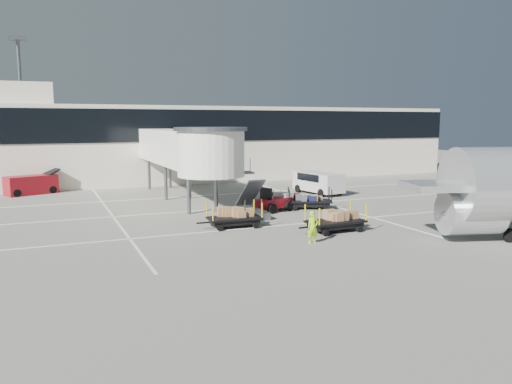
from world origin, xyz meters
TOP-DOWN VIEW (x-y plane):
  - ground at (0.00, 0.00)m, footprint 140.00×140.00m
  - lane_markings at (-0.67, 9.33)m, footprint 40.00×30.00m
  - terminal at (-0.35, 29.94)m, footprint 64.00×12.11m
  - jet_bridge at (-3.97, 12.26)m, footprint 5.70×20.40m
  - baggage_tug at (1.03, 6.88)m, footprint 2.96×2.46m
  - suitcase_cart at (3.73, 6.59)m, footprint 3.94×2.73m
  - box_cart_near at (1.16, -0.86)m, footprint 4.18×1.85m
  - box_cart_far at (-3.61, 2.63)m, footprint 3.98×1.76m
  - ground_worker at (-1.28, -2.81)m, footprint 0.64×0.43m
  - minivan at (8.22, 13.18)m, footprint 2.80×5.27m
  - belt_loader at (-15.25, 22.83)m, footprint 4.82×3.31m

SIDE VIEW (x-z plane):
  - ground at x=0.00m, z-range 0.00..0.00m
  - lane_markings at x=-0.67m, z-range 0.00..0.02m
  - suitcase_cart at x=3.73m, z-range -0.20..1.34m
  - box_cart_far at x=-3.61m, z-range -0.15..1.39m
  - baggage_tug at x=1.03m, z-range -0.24..1.52m
  - box_cart_near at x=1.16m, z-range -0.17..1.45m
  - belt_loader at x=-15.25m, z-range -0.26..1.92m
  - ground_worker at x=-1.28m, z-range 0.00..1.73m
  - minivan at x=8.22m, z-range 0.19..2.10m
  - terminal at x=-0.35m, z-range -3.49..11.71m
  - jet_bridge at x=-3.97m, z-range 1.27..7.30m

